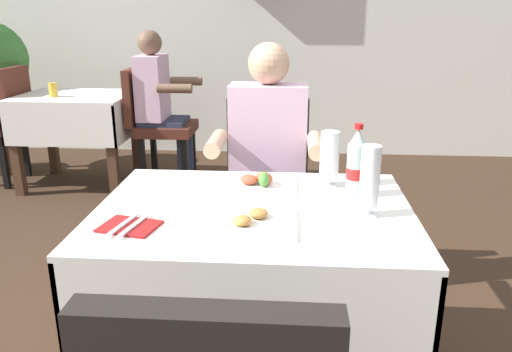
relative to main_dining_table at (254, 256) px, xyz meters
name	(u,v)px	position (x,y,z in m)	size (l,w,h in m)	color
main_dining_table	(254,256)	(0.00, 0.00, 0.00)	(1.07, 0.80, 0.75)	white
chair_far_diner_seat	(266,186)	(0.00, 0.79, -0.02)	(0.44, 0.50, 0.97)	black
seated_diner_far	(267,163)	(0.01, 0.68, 0.14)	(0.50, 0.46, 1.26)	#282D42
plate_near_camera	(255,222)	(0.02, -0.15, 0.19)	(0.24, 0.24, 0.04)	white
plate_far_diner	(262,183)	(0.02, 0.21, 0.20)	(0.24, 0.24, 0.07)	white
beer_glass_left	(330,159)	(0.27, 0.25, 0.29)	(0.07, 0.07, 0.21)	white
beer_glass_middle	(370,182)	(0.37, -0.04, 0.30)	(0.07, 0.07, 0.23)	white
cola_bottle_primary	(356,165)	(0.35, 0.14, 0.30)	(0.07, 0.07, 0.26)	silver
napkin_cutlery_set	(130,226)	(-0.37, -0.19, 0.19)	(0.19, 0.20, 0.01)	maroon
background_dining_table	(77,119)	(-1.63, 2.35, -0.02)	(0.89, 0.73, 0.75)	white
background_chair_left	(0,118)	(-2.29, 2.35, -0.02)	(0.50, 0.44, 0.97)	#4C2319
background_chair_right	(155,120)	(-0.98, 2.35, -0.02)	(0.50, 0.44, 0.97)	#4C2319
background_patron	(160,101)	(-0.93, 2.35, 0.14)	(0.46, 0.50, 1.26)	#282D42
background_table_tumbler	(53,90)	(-1.75, 2.25, 0.24)	(0.06, 0.06, 0.11)	gold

